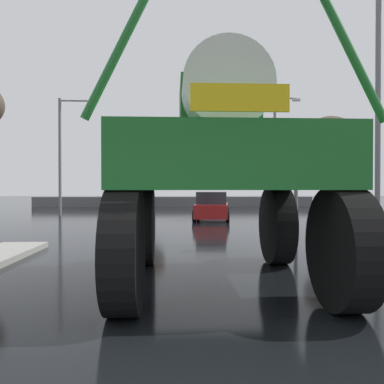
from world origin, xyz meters
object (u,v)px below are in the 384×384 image
object	(u,v)px
sedan_ahead	(212,207)
streetlight_far_right	(277,148)
streetlight_far_left	(63,149)
bare_tree_right	(330,138)
oversize_sprayer	(220,167)
streetlight_near_right	(382,100)
bare_tree_far_center	(144,153)
traffic_signal_near_right	(294,158)

from	to	relation	value
sedan_ahead	streetlight_far_right	distance (m)	8.12
streetlight_far_left	bare_tree_right	distance (m)	16.53
oversize_sprayer	streetlight_near_right	size ratio (longest dim) A/B	0.61
streetlight_far_right	bare_tree_right	distance (m)	3.88
oversize_sprayer	streetlight_near_right	xyz separation A→B (m)	(6.21, 5.85, 2.62)
oversize_sprayer	bare_tree_far_center	world-z (taller)	bare_tree_far_center
streetlight_far_right	sedan_ahead	bearing A→B (deg)	-133.07
sedan_ahead	streetlight_far_right	xyz separation A→B (m)	(4.93, 5.27, 3.73)
traffic_signal_near_right	bare_tree_far_center	size ratio (longest dim) A/B	0.57
bare_tree_right	bare_tree_far_center	bearing A→B (deg)	139.41
traffic_signal_near_right	bare_tree_right	bearing A→B (deg)	63.72
bare_tree_right	traffic_signal_near_right	bearing A→B (deg)	-116.28
traffic_signal_near_right	streetlight_near_right	world-z (taller)	streetlight_near_right
streetlight_far_left	bare_tree_right	bearing A→B (deg)	-4.58
streetlight_far_right	bare_tree_right	world-z (taller)	streetlight_far_right
streetlight_far_left	traffic_signal_near_right	bearing A→B (deg)	-51.66
sedan_ahead	bare_tree_far_center	bearing A→B (deg)	27.88
streetlight_far_right	bare_tree_far_center	distance (m)	12.22
sedan_ahead	bare_tree_far_center	distance (m)	14.19
streetlight_far_left	bare_tree_far_center	bearing A→B (deg)	64.73
streetlight_far_left	oversize_sprayer	bearing A→B (deg)	-65.56
bare_tree_right	streetlight_near_right	bearing A→B (deg)	-102.94
streetlight_far_left	bare_tree_right	world-z (taller)	streetlight_far_left
bare_tree_right	bare_tree_far_center	xyz separation A→B (m)	(-12.17, 10.43, -0.01)
oversize_sprayer	bare_tree_far_center	bearing A→B (deg)	7.21
streetlight_near_right	streetlight_far_right	xyz separation A→B (m)	(-0.17, 13.15, -0.30)
oversize_sprayer	streetlight_far_left	world-z (taller)	streetlight_far_left
traffic_signal_near_right	bare_tree_far_center	world-z (taller)	bare_tree_far_center
sedan_ahead	streetlight_far_left	world-z (taller)	streetlight_far_left
sedan_ahead	streetlight_near_right	xyz separation A→B (m)	(5.09, -7.88, 4.03)
streetlight_near_right	streetlight_far_left	bearing A→B (deg)	140.74
streetlight_near_right	streetlight_far_right	distance (m)	13.16
traffic_signal_near_right	bare_tree_right	world-z (taller)	bare_tree_right
oversize_sprayer	bare_tree_right	world-z (taller)	bare_tree_right
sedan_ahead	oversize_sprayer	bearing A→B (deg)	-177.11
oversize_sprayer	streetlight_far_right	world-z (taller)	streetlight_far_right
sedan_ahead	streetlight_far_left	distance (m)	10.33
streetlight_near_right	streetlight_far_right	bearing A→B (deg)	90.73
oversize_sprayer	streetlight_far_left	size ratio (longest dim) A/B	0.71
traffic_signal_near_right	streetlight_near_right	xyz separation A→B (m)	(3.58, 1.78, 2.12)
oversize_sprayer	streetlight_far_right	xyz separation A→B (m)	(6.05, 19.00, 2.32)
sedan_ahead	traffic_signal_near_right	xyz separation A→B (m)	(1.51, -9.67, 1.91)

